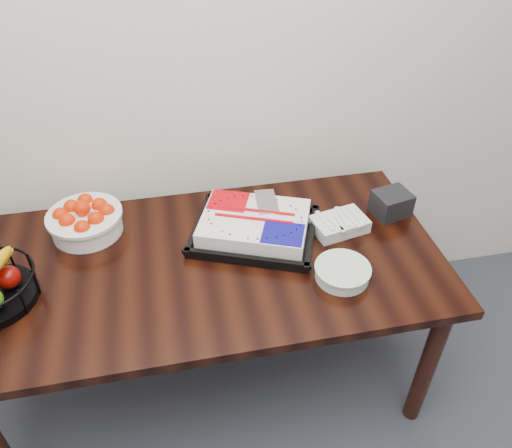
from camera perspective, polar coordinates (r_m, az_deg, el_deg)
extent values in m
plane|color=white|center=(2.03, -8.55, 18.33)|extent=(5.00, 0.00, 5.00)
cube|color=black|center=(1.93, -5.58, -4.46)|extent=(1.80, 0.90, 0.04)
cylinder|color=black|center=(2.56, -24.74, -7.07)|extent=(0.07, 0.07, 0.71)
cylinder|color=black|center=(2.19, 19.01, -15.01)|extent=(0.07, 0.07, 0.71)
cylinder|color=black|center=(2.62, 11.95, -2.41)|extent=(0.07, 0.07, 0.71)
cube|color=black|center=(2.01, -0.17, -1.01)|extent=(0.58, 0.52, 0.02)
cube|color=white|center=(1.98, -0.17, 0.02)|extent=(0.50, 0.44, 0.07)
cube|color=red|center=(2.01, -4.12, 1.88)|extent=(0.19, 0.18, 0.00)
cube|color=#0E0B7B|center=(1.92, 3.95, -0.16)|extent=(0.19, 0.18, 0.00)
cube|color=silver|center=(2.05, 0.11, 2.76)|extent=(0.09, 0.17, 0.00)
cylinder|color=white|center=(2.12, -18.83, 0.13)|extent=(0.28, 0.28, 0.09)
cylinder|color=white|center=(2.10, -19.05, 0.97)|extent=(0.30, 0.30, 0.01)
cylinder|color=white|center=(1.85, 9.82, -5.53)|extent=(0.20, 0.20, 0.04)
cylinder|color=white|center=(1.84, 9.91, -4.97)|extent=(0.21, 0.21, 0.01)
cube|color=silver|center=(2.06, 9.49, -0.02)|extent=(0.24, 0.18, 0.05)
cube|color=black|center=(2.18, 15.20, 2.28)|extent=(0.17, 0.15, 0.10)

